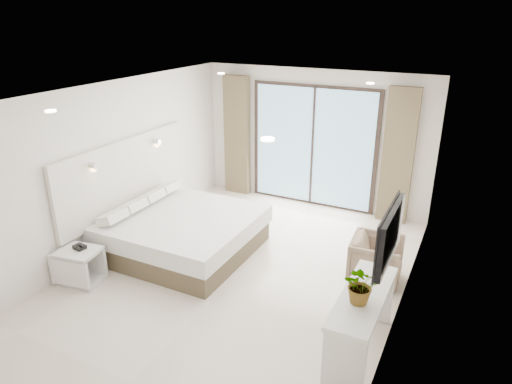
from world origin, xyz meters
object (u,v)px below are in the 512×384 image
(console_desk, at_px, (362,311))
(armchair, at_px, (376,257))
(bed, at_px, (182,232))
(nightstand, at_px, (80,266))

(console_desk, height_order, armchair, console_desk)
(bed, bearing_deg, nightstand, -117.71)
(nightstand, relative_size, console_desk, 0.43)
(bed, bearing_deg, armchair, 10.28)
(console_desk, xyz_separation_m, armchair, (-0.19, 1.62, -0.19))
(armchair, bearing_deg, console_desk, -177.40)
(bed, distance_m, console_desk, 3.41)
(console_desk, relative_size, armchair, 2.04)
(bed, relative_size, console_desk, 1.51)
(console_desk, bearing_deg, nightstand, -174.59)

